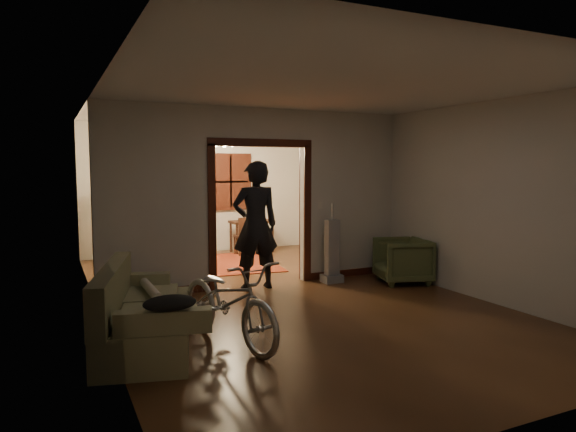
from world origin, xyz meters
TOP-DOWN VIEW (x-y plane):
  - floor at (0.00, 0.00)m, footprint 5.00×8.50m
  - ceiling at (0.00, 0.00)m, footprint 5.00×8.50m
  - wall_back at (0.00, 4.25)m, footprint 5.00×0.02m
  - wall_left at (-2.50, 0.00)m, footprint 0.02×8.50m
  - wall_right at (2.50, 0.00)m, footprint 0.02×8.50m
  - partition_wall at (0.00, 0.75)m, footprint 5.00×0.14m
  - door_casing at (0.00, 0.75)m, footprint 1.74×0.20m
  - far_window at (0.70, 4.21)m, footprint 0.98×0.06m
  - chandelier at (0.00, 2.50)m, footprint 0.24×0.24m
  - light_switch at (1.05, 0.68)m, footprint 0.08×0.01m
  - sofa at (-2.15, -1.37)m, footprint 1.31×2.06m
  - rolled_paper at (-2.05, -1.07)m, footprint 0.10×0.82m
  - jacket at (-2.10, -2.28)m, footprint 0.47×0.35m
  - bicycle at (-1.34, -1.65)m, footprint 1.03×1.86m
  - armchair at (2.15, -0.12)m, footprint 1.00×0.99m
  - vacuum at (1.13, 0.40)m, footprint 0.36×0.32m
  - person at (-0.16, 0.55)m, footprint 0.76×0.53m
  - oriental_rug at (0.12, 2.66)m, footprint 1.95×2.42m
  - locker at (-1.17, 3.71)m, footprint 0.84×0.52m
  - globe at (-1.17, 3.71)m, footprint 0.30×0.30m
  - desk at (1.03, 3.77)m, footprint 0.94×0.54m
  - desk_chair at (0.73, 3.45)m, footprint 0.40×0.40m

SIDE VIEW (x-z plane):
  - floor at x=0.00m, z-range -0.01..0.01m
  - oriental_rug at x=0.12m, z-range 0.00..0.02m
  - desk at x=1.03m, z-range 0.00..0.69m
  - armchair at x=2.15m, z-range 0.00..0.73m
  - desk_chair at x=0.73m, z-range 0.00..0.82m
  - sofa at x=-2.15m, z-range 0.00..0.88m
  - bicycle at x=-1.34m, z-range 0.00..0.93m
  - vacuum at x=1.13m, z-range 0.00..1.04m
  - rolled_paper at x=-2.05m, z-range 0.48..0.58m
  - jacket at x=-2.10m, z-range 0.61..0.75m
  - locker at x=-1.17m, z-range 0.00..1.60m
  - person at x=-0.16m, z-range 0.00..1.98m
  - door_casing at x=0.00m, z-range -0.06..2.26m
  - light_switch at x=1.05m, z-range 1.19..1.31m
  - wall_back at x=0.00m, z-range 0.00..2.80m
  - wall_left at x=-2.50m, z-range 0.00..2.80m
  - wall_right at x=2.50m, z-range 0.00..2.80m
  - partition_wall at x=0.00m, z-range 0.00..2.80m
  - far_window at x=0.70m, z-range 0.91..2.19m
  - globe at x=-1.17m, z-range 1.79..2.09m
  - chandelier at x=0.00m, z-range 2.23..2.47m
  - ceiling at x=0.00m, z-range 2.79..2.80m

